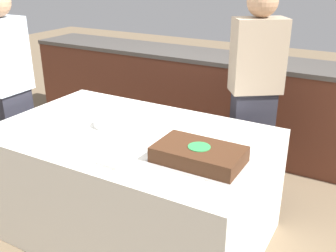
{
  "coord_description": "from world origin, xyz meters",
  "views": [
    {
      "loc": [
        1.34,
        -1.87,
        1.74
      ],
      "look_at": [
        0.28,
        0.0,
        0.85
      ],
      "focal_mm": 42.0,
      "sensor_mm": 36.0,
      "label": 1
    }
  ],
  "objects_px": {
    "cake": "(199,155)",
    "plate_stack": "(110,123)",
    "person_cutting_cake": "(254,98)",
    "person_seated_left": "(10,92)"
  },
  "relations": [
    {
      "from": "person_cutting_cake",
      "to": "plate_stack",
      "type": "bearing_deg",
      "value": 9.6
    },
    {
      "from": "cake",
      "to": "plate_stack",
      "type": "xyz_separation_m",
      "value": [
        -0.73,
        0.18,
        -0.02
      ]
    },
    {
      "from": "plate_stack",
      "to": "cake",
      "type": "bearing_deg",
      "value": -13.64
    },
    {
      "from": "plate_stack",
      "to": "person_seated_left",
      "type": "bearing_deg",
      "value": -178.28
    },
    {
      "from": "cake",
      "to": "person_cutting_cake",
      "type": "distance_m",
      "value": 0.92
    },
    {
      "from": "plate_stack",
      "to": "person_cutting_cake",
      "type": "relative_size",
      "value": 0.14
    },
    {
      "from": "person_cutting_cake",
      "to": "person_seated_left",
      "type": "distance_m",
      "value": 1.82
    },
    {
      "from": "person_cutting_cake",
      "to": "person_seated_left",
      "type": "relative_size",
      "value": 1.01
    },
    {
      "from": "cake",
      "to": "plate_stack",
      "type": "bearing_deg",
      "value": 166.36
    },
    {
      "from": "person_seated_left",
      "to": "cake",
      "type": "bearing_deg",
      "value": -95.21
    }
  ]
}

